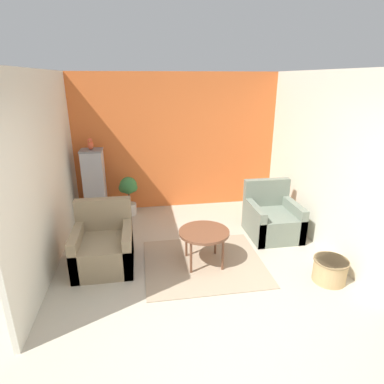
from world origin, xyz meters
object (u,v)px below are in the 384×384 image
Objects in this scene: birdcage at (95,185)px; potted_plant at (129,191)px; parrot at (90,144)px; armchair_left at (104,247)px; armchair_right at (272,219)px; coffee_table at (204,234)px; wicker_basket at (330,269)px.

birdcage is 1.74× the size of potted_plant.
potted_plant is at bearing 7.48° from parrot.
parrot is (-0.29, 1.74, 1.17)m from armchair_left.
coffee_table is at bearing -151.71° from armchair_right.
wicker_basket is at bearing -38.53° from parrot.
potted_plant reaches higher than wicker_basket.
armchair_right is at bearing 28.29° from coffee_table.
armchair_right is 1.17× the size of potted_plant.
armchair_right reaches higher than wicker_basket.
armchair_left reaches higher than wicker_basket.
parrot reaches higher than wicker_basket.
coffee_table is 1.61× the size of wicker_basket.
armchair_right is at bearing -21.50° from birdcage.
potted_plant is at bearing 7.64° from birdcage.
birdcage reaches higher than wicker_basket.
birdcage reaches higher than armchair_left.
coffee_table is 1.46m from armchair_left.
armchair_left is 1.17× the size of potted_plant.
wicker_basket is (0.24, -1.42, -0.12)m from armchair_right.
armchair_left reaches higher than potted_plant.
armchair_right is at bearing 99.58° from wicker_basket.
coffee_table is at bearing -61.13° from potted_plant.
armchair_right is at bearing 10.70° from armchair_left.
coffee_table is 2.30m from potted_plant.
armchair_left is at bearing -169.30° from armchair_right.
parrot is 0.28× the size of potted_plant.
wicker_basket is (3.31, -2.63, -0.50)m from birdcage.
coffee_table is 2.60m from birdcage.
birdcage is at bearing 99.53° from armchair_left.
birdcage is (-3.07, 1.21, 0.38)m from armchair_right.
armchair_left is at bearing 163.40° from wicker_basket.
birdcage is 4.26m from wicker_basket.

